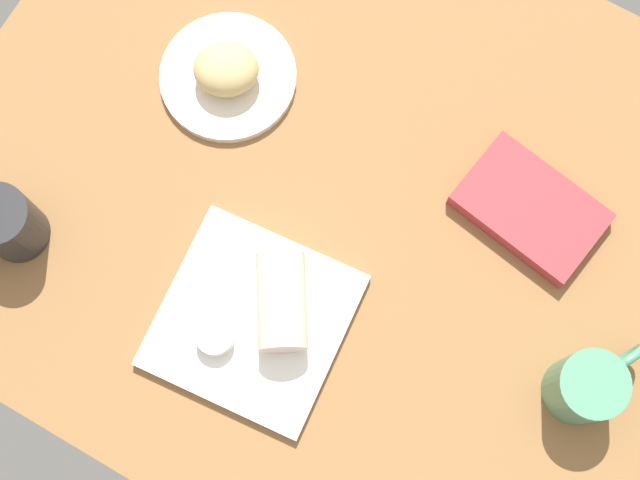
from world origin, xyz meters
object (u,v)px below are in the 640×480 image
(square_plate, at_px, (253,321))
(sauce_cup, at_px, (215,337))
(second_mug, at_px, (4,225))
(breakfast_wrap, at_px, (280,301))
(round_plate, at_px, (228,77))
(coffee_mug, at_px, (588,385))
(scone_pastry, at_px, (226,69))
(book_stack, at_px, (530,209))

(square_plate, height_order, sauce_cup, sauce_cup)
(second_mug, bearing_deg, breakfast_wrap, 14.22)
(square_plate, xyz_separation_m, sauce_cup, (-0.03, -0.04, 0.02))
(square_plate, bearing_deg, second_mug, -170.59)
(round_plate, relative_size, coffee_mug, 1.45)
(round_plate, xyz_separation_m, scone_pastry, (0.00, -0.00, 0.04))
(sauce_cup, height_order, second_mug, second_mug)
(sauce_cup, bearing_deg, breakfast_wrap, 56.97)
(round_plate, distance_m, breakfast_wrap, 0.33)
(sauce_cup, xyz_separation_m, book_stack, (0.28, 0.36, -0.02))
(square_plate, relative_size, second_mug, 1.90)
(square_plate, height_order, book_stack, book_stack)
(square_plate, height_order, breakfast_wrap, breakfast_wrap)
(round_plate, xyz_separation_m, sauce_cup, (0.18, -0.32, 0.02))
(book_stack, height_order, second_mug, second_mug)
(square_plate, relative_size, book_stack, 1.14)
(book_stack, xyz_separation_m, second_mug, (-0.58, -0.37, 0.04))
(sauce_cup, relative_size, book_stack, 0.24)
(scone_pastry, relative_size, breakfast_wrap, 0.72)
(round_plate, height_order, second_mug, second_mug)
(book_stack, bearing_deg, breakfast_wrap, -128.99)
(square_plate, bearing_deg, breakfast_wrap, 56.97)
(second_mug, bearing_deg, scone_pastry, 67.85)
(square_plate, xyz_separation_m, book_stack, (0.25, 0.31, 0.01))
(scone_pastry, xyz_separation_m, square_plate, (0.20, -0.28, -0.03))
(book_stack, bearing_deg, coffee_mug, -48.23)
(square_plate, xyz_separation_m, breakfast_wrap, (0.02, 0.04, 0.04))
(sauce_cup, xyz_separation_m, second_mug, (-0.31, -0.01, 0.02))
(coffee_mug, bearing_deg, square_plate, -162.26)
(square_plate, xyz_separation_m, second_mug, (-0.34, -0.06, 0.05))
(round_plate, bearing_deg, second_mug, -111.58)
(scone_pastry, xyz_separation_m, second_mug, (-0.13, -0.33, 0.01))
(sauce_cup, distance_m, breakfast_wrap, 0.10)
(scone_pastry, xyz_separation_m, breakfast_wrap, (0.22, -0.24, 0.00))
(breakfast_wrap, bearing_deg, scone_pastry, -78.70)
(scone_pastry, relative_size, sauce_cup, 1.82)
(breakfast_wrap, bearing_deg, sauce_cup, 25.19)
(coffee_mug, bearing_deg, sauce_cup, -158.22)
(sauce_cup, relative_size, second_mug, 0.40)
(sauce_cup, relative_size, breakfast_wrap, 0.40)
(sauce_cup, distance_m, book_stack, 0.45)
(round_plate, xyz_separation_m, second_mug, (-0.13, -0.33, 0.05))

